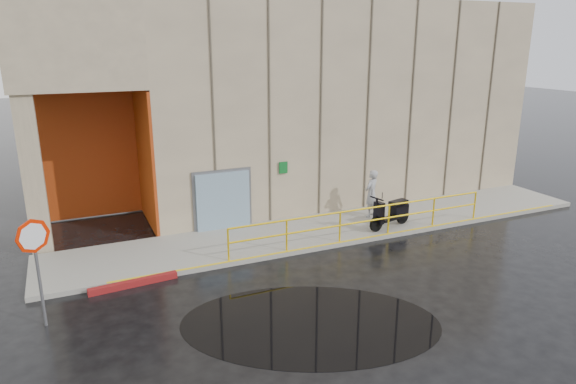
# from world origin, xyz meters

# --- Properties ---
(ground) EXTENTS (120.00, 120.00, 0.00)m
(ground) POSITION_xyz_m (0.00, 0.00, 0.00)
(ground) COLOR black
(ground) RESTS_ON ground
(sidewalk) EXTENTS (20.00, 3.00, 0.15)m
(sidewalk) POSITION_xyz_m (4.00, 4.50, 0.07)
(sidewalk) COLOR gray
(sidewalk) RESTS_ON ground
(building) EXTENTS (20.00, 10.17, 8.00)m
(building) POSITION_xyz_m (5.10, 10.98, 4.21)
(building) COLOR gray
(building) RESTS_ON ground
(guardrail) EXTENTS (9.56, 0.06, 1.03)m
(guardrail) POSITION_xyz_m (4.25, 3.15, 0.68)
(guardrail) COLOR #E3B50B
(guardrail) RESTS_ON sidewalk
(person) EXTENTS (0.77, 0.68, 1.78)m
(person) POSITION_xyz_m (5.61, 4.89, 1.04)
(person) COLOR #98989C
(person) RESTS_ON sidewalk
(scooter) EXTENTS (1.93, 1.00, 1.46)m
(scooter) POSITION_xyz_m (5.59, 3.60, 0.99)
(scooter) COLOR black
(scooter) RESTS_ON sidewalk
(stop_sign) EXTENTS (0.71, 0.45, 2.68)m
(stop_sign) POSITION_xyz_m (-5.50, 1.59, 1.94)
(stop_sign) COLOR slate
(stop_sign) RESTS_ON ground
(red_curb) EXTENTS (2.41, 0.38, 0.18)m
(red_curb) POSITION_xyz_m (-3.31, 2.87, 0.09)
(red_curb) COLOR maroon
(red_curb) RESTS_ON ground
(puddle) EXTENTS (7.21, 6.02, 0.01)m
(puddle) POSITION_xyz_m (0.25, -0.84, 0.00)
(puddle) COLOR black
(puddle) RESTS_ON ground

